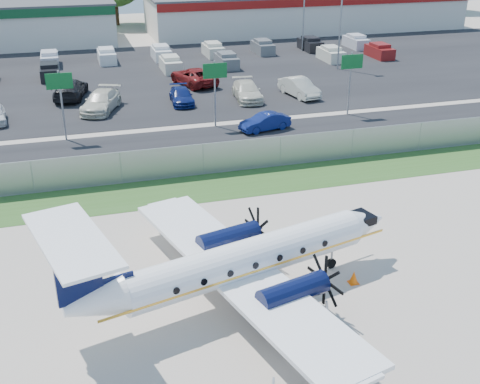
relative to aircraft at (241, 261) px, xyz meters
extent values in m
plane|color=#BFB1A2|center=(1.56, -0.53, -1.83)|extent=(170.00, 170.00, 0.00)
cube|color=#2D561E|center=(1.56, 11.47, -1.82)|extent=(170.00, 4.00, 0.02)
cube|color=black|center=(1.56, 18.47, -1.82)|extent=(170.00, 8.00, 0.02)
cube|color=black|center=(1.56, 39.47, -1.82)|extent=(170.00, 32.00, 0.02)
cube|color=gray|center=(1.56, 13.47, -0.83)|extent=(120.00, 0.02, 1.90)
cube|color=gray|center=(1.56, 13.47, 0.15)|extent=(120.00, 0.06, 0.06)
cube|color=gray|center=(1.56, 13.47, -1.78)|extent=(120.00, 0.06, 0.06)
cube|color=silver|center=(27.56, 61.47, 0.67)|extent=(44.00, 12.00, 5.00)
cube|color=maroon|center=(27.56, 55.37, 2.67)|extent=(44.00, 0.20, 1.00)
cylinder|color=gray|center=(-6.44, 22.47, 0.67)|extent=(0.14, 0.14, 5.00)
cube|color=#0C5923|center=(-6.44, 22.32, 2.47)|extent=(1.80, 0.08, 1.10)
cylinder|color=gray|center=(4.56, 22.47, 0.67)|extent=(0.14, 0.14, 5.00)
cube|color=#0C5923|center=(4.56, 22.32, 2.47)|extent=(1.80, 0.08, 1.10)
cylinder|color=gray|center=(15.56, 22.47, 0.67)|extent=(0.14, 0.14, 5.00)
cube|color=#0C5923|center=(15.56, 22.32, 2.47)|extent=(1.80, 0.08, 1.10)
cylinder|color=gray|center=(21.56, 37.47, 2.67)|extent=(0.18, 0.18, 9.00)
cylinder|color=gray|center=(21.56, 47.47, 2.67)|extent=(0.18, 0.18, 9.00)
cylinder|color=white|center=(0.33, 0.09, 0.00)|extent=(10.69, 4.24, 1.62)
cone|color=white|center=(6.38, 1.66, 0.00)|extent=(2.22, 2.03, 1.62)
cone|color=white|center=(-5.89, -1.53, 0.17)|extent=(2.55, 2.12, 1.62)
cube|color=black|center=(6.21, 1.61, 0.30)|extent=(1.02, 1.26, 0.38)
cube|color=white|center=(-0.08, -0.02, -0.47)|extent=(6.39, 15.17, 0.19)
cylinder|color=black|center=(1.44, -2.17, -0.34)|extent=(3.03, 1.63, 0.94)
cylinder|color=black|center=(0.20, 2.60, -0.34)|extent=(3.03, 1.63, 0.94)
cube|color=black|center=(-6.30, -1.64, 1.61)|extent=(1.60, 0.55, 2.47)
cube|color=white|center=(-6.38, -1.66, 2.85)|extent=(3.30, 5.62, 0.12)
cylinder|color=gray|center=(4.61, 1.20, -1.28)|extent=(0.10, 0.10, 1.11)
cylinder|color=black|center=(4.61, 1.20, -1.59)|extent=(0.50, 0.27, 0.48)
cylinder|color=black|center=(0.54, -2.41, -1.56)|extent=(0.61, 0.47, 0.54)
cylinder|color=black|center=(-0.70, 2.37, -1.56)|extent=(0.61, 0.47, 0.54)
cube|color=gray|center=(1.55, -2.79, -1.37)|extent=(2.36, 1.87, 0.12)
cube|color=gray|center=(0.63, -2.46, -1.06)|extent=(0.50, 1.19, 0.62)
cube|color=gray|center=(2.47, -3.13, -1.06)|extent=(0.50, 1.19, 0.62)
cylinder|color=black|center=(0.68, -3.08, -1.64)|extent=(0.39, 0.24, 0.37)
cylinder|color=black|center=(1.07, -2.02, -1.64)|extent=(0.39, 0.24, 0.37)
cylinder|color=black|center=(2.04, -3.57, -1.64)|extent=(0.39, 0.24, 0.37)
cylinder|color=black|center=(2.42, -2.51, -1.64)|extent=(0.39, 0.24, 0.37)
cone|color=#FF5F08|center=(5.03, -0.22, -1.53)|extent=(0.39, 0.39, 0.59)
cube|color=#FF5F08|center=(5.03, -0.22, -1.81)|extent=(0.42, 0.42, 0.03)
cone|color=#FF5F08|center=(0.01, 3.60, -1.58)|extent=(0.34, 0.34, 0.51)
cube|color=#FF5F08|center=(0.01, 3.60, -1.81)|extent=(0.36, 0.36, 0.03)
imported|color=navy|center=(7.89, 20.56, -1.83)|extent=(4.08, 2.18, 1.28)
imported|color=beige|center=(-3.44, 29.02, -1.83)|extent=(4.16, 5.97, 1.61)
imported|color=navy|center=(3.31, 29.34, -1.83)|extent=(2.10, 4.55, 1.29)
imported|color=beige|center=(9.04, 28.92, -1.83)|extent=(2.72, 5.47, 1.53)
imported|color=beige|center=(13.81, 28.68, -1.83)|extent=(2.54, 5.09, 1.60)
imported|color=black|center=(-5.72, 33.74, -1.83)|extent=(3.51, 6.12, 1.67)
imported|color=maroon|center=(5.65, 35.28, -1.83)|extent=(4.19, 6.32, 1.61)
camera|label=1|loc=(-5.88, -20.08, 12.58)|focal=45.00mm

